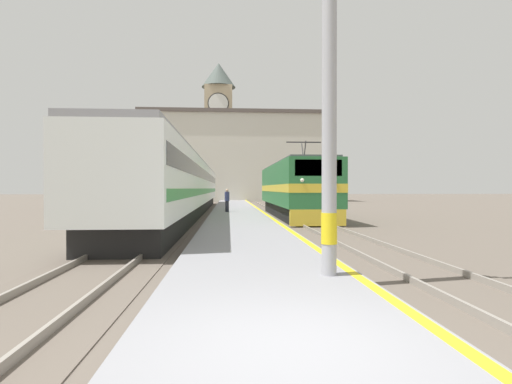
{
  "coord_description": "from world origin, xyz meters",
  "views": [
    {
      "loc": [
        -0.7,
        -4.2,
        1.92
      ],
      "look_at": [
        1.04,
        20.75,
        1.7
      ],
      "focal_mm": 28.0,
      "sensor_mm": 36.0,
      "label": 1
    }
  ],
  "objects_px": {
    "catenary_mast": "(334,92)",
    "locomotive_train": "(293,189)",
    "passenger_train": "(187,186)",
    "clock_tower": "(219,126)",
    "person_on_platform": "(227,200)"
  },
  "relations": [
    {
      "from": "catenary_mast",
      "to": "person_on_platform",
      "type": "relative_size",
      "value": 4.36
    },
    {
      "from": "locomotive_train",
      "to": "catenary_mast",
      "type": "xyz_separation_m",
      "value": [
        -2.34,
        -19.06,
        1.9
      ]
    },
    {
      "from": "passenger_train",
      "to": "catenary_mast",
      "type": "bearing_deg",
      "value": -77.21
    },
    {
      "from": "passenger_train",
      "to": "person_on_platform",
      "type": "relative_size",
      "value": 24.34
    },
    {
      "from": "passenger_train",
      "to": "person_on_platform",
      "type": "bearing_deg",
      "value": -26.48
    },
    {
      "from": "passenger_train",
      "to": "clock_tower",
      "type": "height_order",
      "value": "clock_tower"
    },
    {
      "from": "passenger_train",
      "to": "catenary_mast",
      "type": "relative_size",
      "value": 5.58
    },
    {
      "from": "passenger_train",
      "to": "catenary_mast",
      "type": "distance_m",
      "value": 22.98
    },
    {
      "from": "catenary_mast",
      "to": "person_on_platform",
      "type": "height_order",
      "value": "catenary_mast"
    },
    {
      "from": "person_on_platform",
      "to": "clock_tower",
      "type": "height_order",
      "value": "clock_tower"
    },
    {
      "from": "catenary_mast",
      "to": "locomotive_train",
      "type": "bearing_deg",
      "value": 82.99
    },
    {
      "from": "clock_tower",
      "to": "person_on_platform",
      "type": "bearing_deg",
      "value": -87.82
    },
    {
      "from": "catenary_mast",
      "to": "person_on_platform",
      "type": "bearing_deg",
      "value": 95.77
    },
    {
      "from": "locomotive_train",
      "to": "person_on_platform",
      "type": "relative_size",
      "value": 9.37
    },
    {
      "from": "locomotive_train",
      "to": "clock_tower",
      "type": "xyz_separation_m",
      "value": [
        -6.01,
        42.7,
        10.81
      ]
    }
  ]
}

